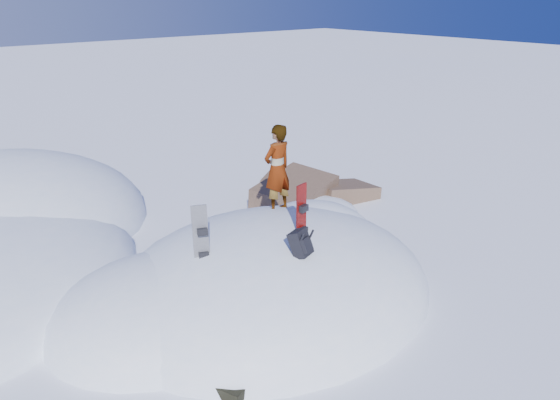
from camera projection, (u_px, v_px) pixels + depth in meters
ground at (272, 293)px, 11.30m from camera, size 120.00×120.00×0.00m
snow_mound at (258, 291)px, 11.37m from camera, size 8.00×6.00×3.00m
rock_outcrop at (306, 208)px, 15.68m from camera, size 4.68×4.41×1.68m
snowboard_red at (302, 222)px, 10.62m from camera, size 0.30×0.18×1.57m
snowboard_dark at (202, 246)px, 9.92m from camera, size 0.36×0.32×1.55m
backpack at (301, 244)px, 9.83m from camera, size 0.45×0.53×0.58m
gear_pile at (239, 381)px, 8.59m from camera, size 0.93×0.72×0.24m
person at (277, 169)px, 11.81m from camera, size 0.75×0.53×1.96m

